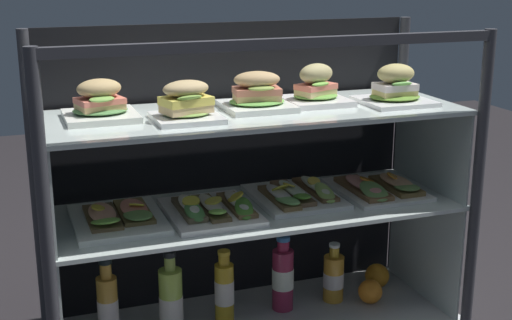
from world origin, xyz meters
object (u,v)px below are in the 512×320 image
object	(u,v)px
juice_bottle_back_right	(108,307)
plated_roll_sandwich_center	(186,104)
juice_bottle_near_post	(171,300)
juice_bottle_front_right_end	(224,291)
juice_bottle_front_left_end	(283,277)
open_sandwich_tray_right_of_center	(118,217)
orange_fruit_beside_bottles	(370,291)
plated_roll_sandwich_far_right	(257,95)
open_sandwich_tray_near_left_corner	(212,209)
open_sandwich_tray_near_right_corner	(379,187)
open_sandwich_tray_far_left	(296,194)
plated_roll_sandwich_far_left	(100,104)
juice_bottle_front_second	(334,277)
plated_roll_sandwich_mid_right	(395,89)
plated_roll_sandwich_left_of_center	(316,89)
orange_fruit_near_left_post	(377,276)

from	to	relation	value
juice_bottle_back_right	plated_roll_sandwich_center	bearing A→B (deg)	-26.12
juice_bottle_near_post	juice_bottle_front_right_end	distance (m)	0.17
juice_bottle_near_post	juice_bottle_front_left_end	world-z (taller)	juice_bottle_near_post
open_sandwich_tray_right_of_center	orange_fruit_beside_bottles	world-z (taller)	open_sandwich_tray_right_of_center
plated_roll_sandwich_center	juice_bottle_front_left_end	bearing A→B (deg)	19.10
plated_roll_sandwich_far_right	open_sandwich_tray_near_left_corner	bearing A→B (deg)	-161.87
open_sandwich_tray_near_left_corner	open_sandwich_tray_near_right_corner	size ratio (longest dim) A/B	1.00
juice_bottle_near_post	orange_fruit_beside_bottles	distance (m)	0.65
open_sandwich_tray_far_left	orange_fruit_beside_bottles	xyz separation A→B (m)	(0.26, -0.01, -0.36)
juice_bottle_front_right_end	juice_bottle_front_left_end	size ratio (longest dim) A/B	0.94
open_sandwich_tray_right_of_center	plated_roll_sandwich_far_left	bearing A→B (deg)	122.83
open_sandwich_tray_near_left_corner	juice_bottle_front_right_end	world-z (taller)	open_sandwich_tray_near_left_corner
plated_roll_sandwich_far_left	juice_bottle_front_right_end	distance (m)	0.70
plated_roll_sandwich_far_right	open_sandwich_tray_near_left_corner	distance (m)	0.35
juice_bottle_front_second	orange_fruit_beside_bottles	xyz separation A→B (m)	(0.10, -0.06, -0.04)
orange_fruit_beside_bottles	open_sandwich_tray_right_of_center	bearing A→B (deg)	-179.75
plated_roll_sandwich_far_right	juice_bottle_back_right	size ratio (longest dim) A/B	0.76
open_sandwich_tray_near_right_corner	juice_bottle_back_right	world-z (taller)	open_sandwich_tray_near_right_corner
plated_roll_sandwich_mid_right	juice_bottle_front_left_end	bearing A→B (deg)	163.65
open_sandwich_tray_right_of_center	juice_bottle_back_right	world-z (taller)	open_sandwich_tray_right_of_center
open_sandwich_tray_near_right_corner	juice_bottle_front_second	bearing A→B (deg)	150.13
plated_roll_sandwich_left_of_center	juice_bottle_back_right	size ratio (longest dim) A/B	0.72
plated_roll_sandwich_far_left	juice_bottle_back_right	bearing A→B (deg)	123.72
juice_bottle_front_left_end	open_sandwich_tray_far_left	bearing A→B (deg)	-60.98
plated_roll_sandwich_far_right	plated_roll_sandwich_left_of_center	size ratio (longest dim) A/B	1.05
plated_roll_sandwich_mid_right	juice_bottle_back_right	world-z (taller)	plated_roll_sandwich_mid_right
open_sandwich_tray_right_of_center	open_sandwich_tray_near_right_corner	world-z (taller)	open_sandwich_tray_near_right_corner
open_sandwich_tray_right_of_center	orange_fruit_beside_bottles	xyz separation A→B (m)	(0.80, 0.00, -0.36)
orange_fruit_beside_bottles	plated_roll_sandwich_left_of_center	bearing A→B (deg)	168.92
open_sandwich_tray_near_left_corner	orange_fruit_beside_bottles	world-z (taller)	open_sandwich_tray_near_left_corner
juice_bottle_near_post	plated_roll_sandwich_far_right	bearing A→B (deg)	-5.25
open_sandwich_tray_right_of_center	juice_bottle_front_second	size ratio (longest dim) A/B	1.53
plated_roll_sandwich_far_left	open_sandwich_tray_near_left_corner	world-z (taller)	plated_roll_sandwich_far_left
plated_roll_sandwich_center	plated_roll_sandwich_left_of_center	distance (m)	0.43
open_sandwich_tray_near_right_corner	open_sandwich_tray_far_left	bearing A→B (deg)	175.06
plated_roll_sandwich_far_left	juice_bottle_near_post	world-z (taller)	plated_roll_sandwich_far_left
juice_bottle_front_second	plated_roll_sandwich_mid_right	bearing A→B (deg)	-33.74
plated_roll_sandwich_left_of_center	juice_bottle_near_post	xyz separation A→B (m)	(-0.46, 0.01, -0.61)
open_sandwich_tray_near_left_corner	juice_bottle_front_second	distance (m)	0.54
juice_bottle_front_second	orange_fruit_near_left_post	world-z (taller)	juice_bottle_front_second
plated_roll_sandwich_center	open_sandwich_tray_near_left_corner	bearing A→B (deg)	20.29
plated_roll_sandwich_mid_right	open_sandwich_tray_right_of_center	bearing A→B (deg)	177.69
plated_roll_sandwich_far_left	plated_roll_sandwich_left_of_center	size ratio (longest dim) A/B	1.05
open_sandwich_tray_right_of_center	orange_fruit_near_left_post	world-z (taller)	open_sandwich_tray_right_of_center
juice_bottle_back_right	juice_bottle_front_right_end	xyz separation A→B (m)	(0.35, -0.01, -0.00)
plated_roll_sandwich_center	orange_fruit_beside_bottles	world-z (taller)	plated_roll_sandwich_center
plated_roll_sandwich_far_left	plated_roll_sandwich_left_of_center	bearing A→B (deg)	0.09
open_sandwich_tray_far_left	orange_fruit_near_left_post	world-z (taller)	open_sandwich_tray_far_left
juice_bottle_near_post	plated_roll_sandwich_far_left	bearing A→B (deg)	-177.55
plated_roll_sandwich_far_right	juice_bottle_near_post	size ratio (longest dim) A/B	0.76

